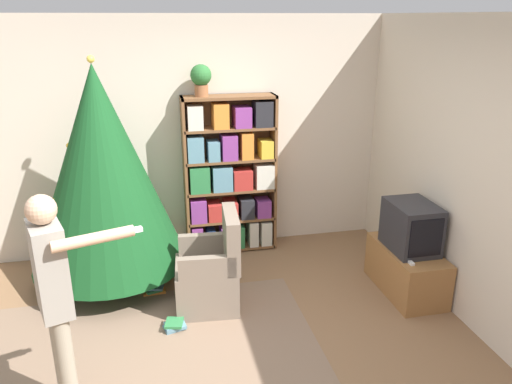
{
  "coord_description": "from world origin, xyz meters",
  "views": [
    {
      "loc": [
        -0.43,
        -3.21,
        2.57
      ],
      "look_at": [
        0.49,
        0.99,
        1.05
      ],
      "focal_mm": 35.0,
      "sensor_mm": 36.0,
      "label": 1
    }
  ],
  "objects_px": {
    "bookshelf": "(230,177)",
    "potted_plant": "(201,78)",
    "television": "(411,227)",
    "christmas_tree": "(102,169)",
    "armchair": "(212,274)",
    "standing_person": "(55,292)"
  },
  "relations": [
    {
      "from": "television",
      "to": "standing_person",
      "type": "relative_size",
      "value": 0.34
    },
    {
      "from": "christmas_tree",
      "to": "potted_plant",
      "type": "distance_m",
      "value": 1.37
    },
    {
      "from": "bookshelf",
      "to": "standing_person",
      "type": "xyz_separation_m",
      "value": [
        -1.49,
        -2.29,
        0.06
      ]
    },
    {
      "from": "standing_person",
      "to": "christmas_tree",
      "type": "bearing_deg",
      "value": 155.98
    },
    {
      "from": "television",
      "to": "christmas_tree",
      "type": "height_order",
      "value": "christmas_tree"
    },
    {
      "from": "armchair",
      "to": "potted_plant",
      "type": "xyz_separation_m",
      "value": [
        0.09,
        1.17,
        1.64
      ]
    },
    {
      "from": "bookshelf",
      "to": "television",
      "type": "xyz_separation_m",
      "value": [
        1.52,
        -1.31,
        -0.19
      ]
    },
    {
      "from": "television",
      "to": "armchair",
      "type": "bearing_deg",
      "value": 175.23
    },
    {
      "from": "bookshelf",
      "to": "potted_plant",
      "type": "height_order",
      "value": "potted_plant"
    },
    {
      "from": "potted_plant",
      "to": "bookshelf",
      "type": "bearing_deg",
      "value": -2.26
    },
    {
      "from": "bookshelf",
      "to": "armchair",
      "type": "relative_size",
      "value": 1.93
    },
    {
      "from": "christmas_tree",
      "to": "standing_person",
      "type": "xyz_separation_m",
      "value": [
        -0.19,
        -1.8,
        -0.26
      ]
    },
    {
      "from": "bookshelf",
      "to": "television",
      "type": "bearing_deg",
      "value": -40.91
    },
    {
      "from": "television",
      "to": "christmas_tree",
      "type": "relative_size",
      "value": 0.24
    },
    {
      "from": "bookshelf",
      "to": "christmas_tree",
      "type": "height_order",
      "value": "christmas_tree"
    },
    {
      "from": "standing_person",
      "to": "potted_plant",
      "type": "xyz_separation_m",
      "value": [
        1.21,
        2.3,
        1.03
      ]
    },
    {
      "from": "bookshelf",
      "to": "potted_plant",
      "type": "distance_m",
      "value": 1.13
    },
    {
      "from": "christmas_tree",
      "to": "potted_plant",
      "type": "relative_size",
      "value": 6.83
    },
    {
      "from": "armchair",
      "to": "television",
      "type": "bearing_deg",
      "value": 89.92
    },
    {
      "from": "bookshelf",
      "to": "standing_person",
      "type": "distance_m",
      "value": 2.74
    },
    {
      "from": "armchair",
      "to": "christmas_tree",
      "type": "bearing_deg",
      "value": -121.01
    },
    {
      "from": "potted_plant",
      "to": "christmas_tree",
      "type": "bearing_deg",
      "value": -153.92
    }
  ]
}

